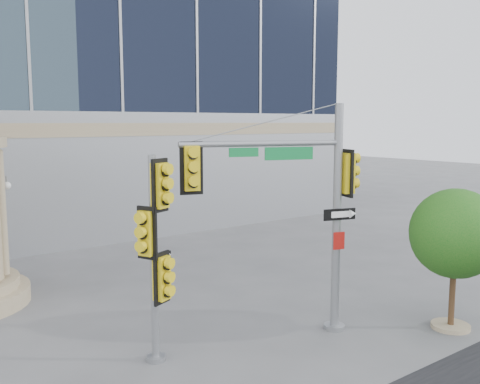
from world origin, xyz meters
TOP-DOWN VIEW (x-y plane):
  - ground at (0.00, 0.00)m, footprint 120.00×120.00m
  - main_signal_pole at (0.87, 1.15)m, footprint 4.53×1.79m
  - secondary_signal_pole at (-2.86, 1.88)m, footprint 0.91×0.66m
  - street_tree at (4.51, -1.03)m, footprint 2.45×2.39m

SIDE VIEW (x-z plane):
  - ground at x=0.00m, z-range 0.00..0.00m
  - street_tree at x=4.51m, z-range 0.60..4.42m
  - secondary_signal_pole at x=-2.86m, z-range 0.42..5.24m
  - main_signal_pole at x=0.87m, z-range 0.72..6.75m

